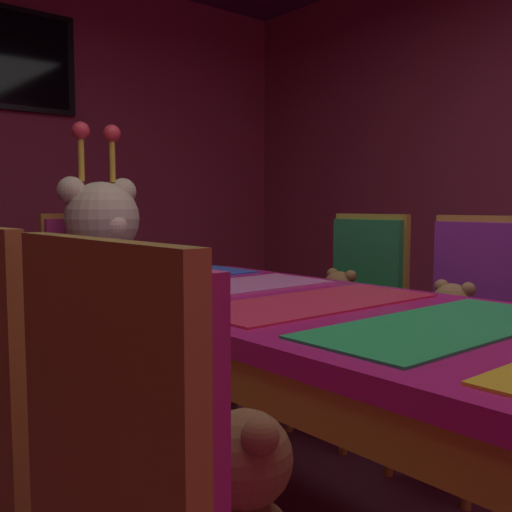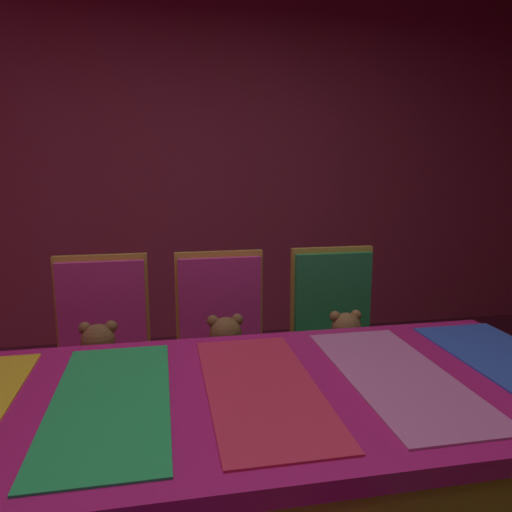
{
  "view_description": "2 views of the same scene",
  "coord_description": "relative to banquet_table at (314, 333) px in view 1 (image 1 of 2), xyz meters",
  "views": [
    {
      "loc": [
        -1.21,
        -1.16,
        1.02
      ],
      "look_at": [
        -0.18,
        0.05,
        0.88
      ],
      "focal_mm": 40.74,
      "sensor_mm": 36.0,
      "label": 1
    },
    {
      "loc": [
        1.32,
        -0.27,
        1.39
      ],
      "look_at": [
        0.1,
        -0.04,
        1.15
      ],
      "focal_mm": 34.56,
      "sensor_mm": 36.0,
      "label": 2
    }
  ],
  "objects": [
    {
      "name": "teddy_right_1",
      "position": [
        0.69,
        -0.03,
        -0.07
      ],
      "size": [
        0.24,
        0.31,
        0.29
      ],
      "rotation": [
        0.0,
        0.0,
        3.14
      ],
      "color": "#9E7247",
      "rests_on": "chair_right_1"
    },
    {
      "name": "banquet_table",
      "position": [
        0.0,
        0.0,
        0.0
      ],
      "size": [
        0.9,
        2.02,
        0.75
      ],
      "color": "#C61E72",
      "rests_on": "ground_plane"
    },
    {
      "name": "chair_right_1",
      "position": [
        0.83,
        -0.03,
        -0.06
      ],
      "size": [
        0.42,
        0.41,
        0.98
      ],
      "rotation": [
        0.0,
        0.0,
        3.14
      ],
      "color": "purple",
      "rests_on": "ground_plane"
    },
    {
      "name": "chair_right_2",
      "position": [
        0.85,
        0.54,
        -0.06
      ],
      "size": [
        0.42,
        0.41,
        0.98
      ],
      "rotation": [
        0.0,
        0.0,
        3.14
      ],
      "color": "#268C4C",
      "rests_on": "ground_plane"
    },
    {
      "name": "teddy_right_2",
      "position": [
        0.7,
        0.54,
        -0.07
      ],
      "size": [
        0.23,
        0.3,
        0.28
      ],
      "rotation": [
        0.0,
        0.0,
        3.14
      ],
      "color": "olive",
      "rests_on": "chair_right_2"
    },
    {
      "name": "king_teddy_bear",
      "position": [
        0.0,
        1.37,
        0.11
      ],
      "size": [
        0.74,
        0.57,
        0.95
      ],
      "rotation": [
        0.0,
        0.0,
        -1.57
      ],
      "color": "beige",
      "rests_on": "throne_chair"
    },
    {
      "name": "throne_chair",
      "position": [
        0.0,
        1.54,
        -0.06
      ],
      "size": [
        0.41,
        0.42,
        0.98
      ],
      "rotation": [
        0.0,
        0.0,
        -1.57
      ],
      "color": "#CC338C",
      "rests_on": "ground_plane"
    },
    {
      "name": "teddy_left_1",
      "position": [
        -0.69,
        -0.02,
        -0.07
      ],
      "size": [
        0.23,
        0.3,
        0.28
      ],
      "color": "brown",
      "rests_on": "chair_left_1"
    },
    {
      "name": "teddy_left_2",
      "position": [
        -0.7,
        0.54,
        -0.08
      ],
      "size": [
        0.22,
        0.28,
        0.27
      ],
      "color": "olive",
      "rests_on": "chair_left_2"
    },
    {
      "name": "chair_left_1",
      "position": [
        -0.83,
        -0.02,
        -0.06
      ],
      "size": [
        0.42,
        0.41,
        0.98
      ],
      "color": "#CC338C",
      "rests_on": "ground_plane"
    }
  ]
}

